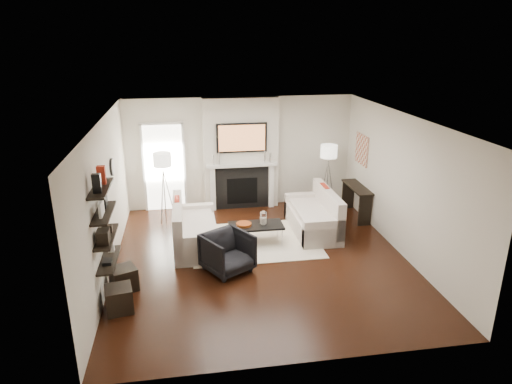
{
  "coord_description": "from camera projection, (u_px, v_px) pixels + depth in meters",
  "views": [
    {
      "loc": [
        -1.35,
        -7.76,
        4.09
      ],
      "look_at": [
        0.0,
        0.6,
        1.15
      ],
      "focal_mm": 32.0,
      "sensor_mm": 36.0,
      "label": 1
    }
  ],
  "objects": [
    {
      "name": "fireplace_surround",
      "position": [
        242.0,
        188.0,
        11.17
      ],
      "size": [
        1.3,
        0.02,
        1.04
      ],
      "primitive_type": "cube",
      "color": "black",
      "rests_on": "floor"
    },
    {
      "name": "hallway_panel",
      "position": [
        164.0,
        168.0,
        10.94
      ],
      "size": [
        0.9,
        0.02,
        2.1
      ],
      "primitive_type": "cube",
      "color": "white",
      "rests_on": "floor"
    },
    {
      "name": "hurricane_candle",
      "position": [
        263.0,
        221.0,
        9.27
      ],
      "size": [
        0.1,
        0.1,
        0.16
      ],
      "primitive_type": "cylinder",
      "color": "white",
      "rests_on": "coffee_table"
    },
    {
      "name": "lamp_right_leg_c",
      "position": [
        326.0,
        186.0,
        11.04
      ],
      "size": [
        0.14,
        0.22,
        1.23
      ],
      "primitive_type": "cylinder",
      "rotation": [
        0.18,
        0.0,
        2.62
      ],
      "color": "silver",
      "rests_on": "floor"
    },
    {
      "name": "console_top",
      "position": [
        357.0,
        187.0,
        10.58
      ],
      "size": [
        0.35,
        1.2,
        0.04
      ],
      "primitive_type": "cube",
      "color": "black",
      "rests_on": "floor"
    },
    {
      "name": "coffee_leg_se",
      "position": [
        278.0,
        229.0,
        9.63
      ],
      "size": [
        0.02,
        0.02,
        0.38
      ],
      "primitive_type": "cylinder",
      "color": "silver",
      "rests_on": "floor"
    },
    {
      "name": "clock_face",
      "position": [
        113.0,
        167.0,
        8.66
      ],
      "size": [
        0.01,
        0.29,
        0.29
      ],
      "primitive_type": "cylinder",
      "rotation": [
        0.0,
        1.57,
        0.0
      ],
      "color": "white",
      "rests_on": "clock_rim"
    },
    {
      "name": "lamp_left_leg_b",
      "position": [
        162.0,
        194.0,
        10.49
      ],
      "size": [
        0.14,
        0.22,
        1.23
      ],
      "primitive_type": "cylinder",
      "rotation": [
        0.18,
        0.0,
        0.52
      ],
      "color": "silver",
      "rests_on": "floor"
    },
    {
      "name": "shelf_top",
      "position": [
        101.0,
        188.0,
        6.83
      ],
      "size": [
        0.25,
        1.0,
        0.04
      ],
      "primitive_type": "cube",
      "color": "black",
      "rests_on": "wall_left"
    },
    {
      "name": "decor_box_small",
      "position": [
        107.0,
        229.0,
        7.21
      ],
      "size": [
        0.15,
        0.12,
        0.12
      ],
      "primitive_type": "cube",
      "color": "black",
      "rests_on": "shelf_lower"
    },
    {
      "name": "loveseat_right_arm_s",
      "position": [
        303.0,
        205.0,
        10.66
      ],
      "size": [
        0.85,
        0.18,
        0.6
      ],
      "primitive_type": "cube",
      "color": "beige",
      "rests_on": "floor"
    },
    {
      "name": "coffee_leg_ne",
      "position": [
        282.0,
        238.0,
        9.22
      ],
      "size": [
        0.02,
        0.02,
        0.38
      ],
      "primitive_type": "cylinder",
      "color": "silver",
      "rests_on": "floor"
    },
    {
      "name": "lamp_right_shade",
      "position": [
        329.0,
        151.0,
        10.86
      ],
      "size": [
        0.4,
        0.4,
        0.3
      ],
      "primitive_type": "cylinder",
      "color": "white",
      "rests_on": "lamp_right_post"
    },
    {
      "name": "lamp_right_leg_a",
      "position": [
        331.0,
        185.0,
        11.15
      ],
      "size": [
        0.25,
        0.02,
        1.23
      ],
      "primitive_type": "cylinder",
      "rotation": [
        0.18,
        0.0,
        4.71
      ],
      "color": "silver",
      "rests_on": "floor"
    },
    {
      "name": "pillow_right_charcoal",
      "position": [
        333.0,
        204.0,
        9.54
      ],
      "size": [
        0.1,
        0.4,
        0.4
      ],
      "primitive_type": "cube",
      "color": "black",
      "rests_on": "loveseat_right_cushion"
    },
    {
      "name": "decor_magfile_a",
      "position": [
        97.0,
        183.0,
        6.55
      ],
      "size": [
        0.12,
        0.1,
        0.28
      ],
      "primitive_type": "cube",
      "color": "black",
      "rests_on": "shelf_top"
    },
    {
      "name": "decor_wine_rack",
      "position": [
        103.0,
        236.0,
        6.83
      ],
      "size": [
        0.18,
        0.25,
        0.2
      ],
      "primitive_type": "cube",
      "color": "black",
      "rests_on": "shelf_lower"
    },
    {
      "name": "door_trim_l",
      "position": [
        144.0,
        169.0,
        10.85
      ],
      "size": [
        0.06,
        0.06,
        2.16
      ],
      "primitive_type": "cube",
      "color": "white",
      "rests_on": "floor"
    },
    {
      "name": "lamp_right_post",
      "position": [
        327.0,
        185.0,
        11.13
      ],
      "size": [
        0.02,
        0.02,
        1.2
      ],
      "primitive_type": "cylinder",
      "color": "silver",
      "rests_on": "floor"
    },
    {
      "name": "shelf_upper",
      "position": [
        104.0,
        213.0,
        6.97
      ],
      "size": [
        0.25,
        1.0,
        0.04
      ],
      "primitive_type": "cube",
      "color": "black",
      "rests_on": "wall_left"
    },
    {
      "name": "room_envelope",
      "position": [
        261.0,
        192.0,
        8.34
      ],
      "size": [
        6.0,
        6.0,
        6.0
      ],
      "color": "black",
      "rests_on": "ground"
    },
    {
      "name": "ottoman_near",
      "position": [
        124.0,
        279.0,
        7.66
      ],
      "size": [
        0.53,
        0.53,
        0.4
      ],
      "primitive_type": "cube",
      "rotation": [
        0.0,
        0.0,
        0.42
      ],
      "color": "black",
      "rests_on": "floor"
    },
    {
      "name": "candlestick_r_short",
      "position": [
        270.0,
        158.0,
        10.99
      ],
      "size": [
        0.04,
        0.04,
        0.24
      ],
      "primitive_type": "cylinder",
      "color": "silver",
      "rests_on": "mantel_shelf"
    },
    {
      "name": "lamp_left_post",
      "position": [
        165.0,
        196.0,
        10.41
      ],
      "size": [
        0.02,
        0.02,
        1.2
      ],
      "primitive_type": "cylinder",
      "color": "silver",
      "rests_on": "floor"
    },
    {
      "name": "console_leg_n",
      "position": [
        365.0,
        211.0,
        10.19
      ],
      "size": [
        0.3,
        0.04,
        0.71
      ],
      "primitive_type": "cube",
      "color": "black",
      "rests_on": "floor"
    },
    {
      "name": "lamp_left_leg_a",
      "position": [
        170.0,
        195.0,
        10.43
      ],
      "size": [
        0.25,
        0.02,
        1.23
      ],
      "primitive_type": "cylinder",
      "rotation": [
        0.18,
        0.0,
        4.71
      ],
      "color": "silver",
      "rests_on": "floor"
    },
    {
      "name": "clock_rim",
      "position": [
        112.0,
        167.0,
        8.66
      ],
      "size": [
        0.04,
        0.34,
        0.34
      ],
      "primitive_type": "cylinder",
      "rotation": [
        0.0,
        1.57,
        0.0
      ],
      "color": "black",
      "rests_on": "wall_left"
    },
    {
      "name": "coffee_leg_nw",
      "position": [
        233.0,
        241.0,
        9.07
      ],
      "size": [
        0.02,
        0.02,
        0.38
      ],
      "primitive_type": "cylinder",
      "color": "silver",
      "rests_on": "floor"
    },
    {
      "name": "candlestick_l_tall",
      "position": [
        219.0,
        158.0,
        10.79
      ],
      "size": [
        0.04,
        0.04,
        0.3
      ],
      "primitive_type": "cylinder",
      "color": "silver",
      "rests_on": "mantel_shelf"
    },
    {
      "name": "tv_body",
      "position": [
        242.0,
        138.0,
        10.73
      ],
      "size": [
        1.2,
        0.06,
        0.7
      ],
      "primitive_type": "cube",
      "color": "black",
      "rests_on": "chimney_breast"
    },
    {
      "name": "chimney_breast",
      "position": [
        241.0,
        154.0,
        11.02
      ],
      "size": [
        1.8,
        0.25,
        2.7
      ],
      "primitive_type": "cube",
      "color": "silver",
      "rests_on": "floor"
    },
    {
      "name": "loveseat_left_base",
      "position": [
        196.0,
        236.0,
        9.24
      ],
      "size": [
        0.85,
        1.8,
        0.42
      ],
      "primitive_type": "cube",
      "color": "beige",
      "rests_on": "floor"
    },
    {
      "name": "candlestick_r_tall",
      "position": [
        265.0,
        157.0,
        10.96
      ],
      "size": [
        0.04,
        0.04,
        0.3
      ],
      "primitive_type": "cylinder",
      "color": "silver",
      "rests_on": "mantel_shelf"
    },
    {
      "name": "firebox",
      "position": [
        242.0,
        191.0,
        11.19
      ],
      "size": [
        0.75,
        0.02,
        0.65
      ],
      "primitive_type": "cube",
      "color": "black",
      "rests_on": "floor"
    },
    {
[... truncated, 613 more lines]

